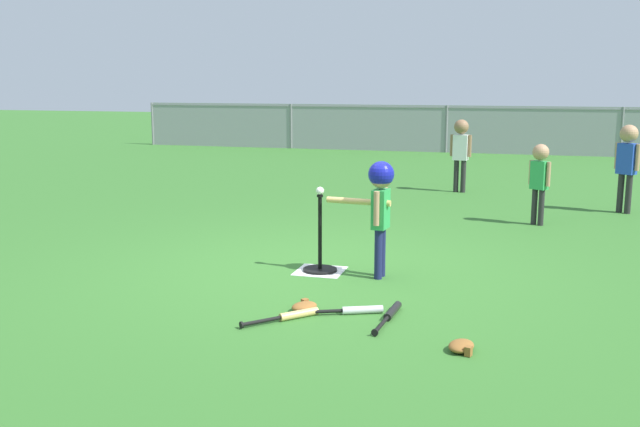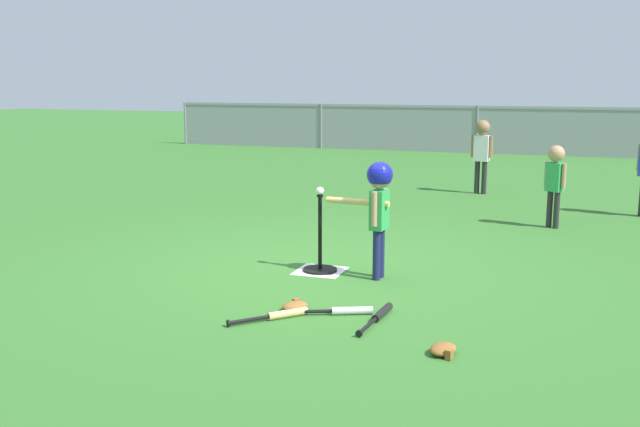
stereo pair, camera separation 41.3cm
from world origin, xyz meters
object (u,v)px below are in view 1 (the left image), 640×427
(spare_bat_black, at_px, (390,314))
(spare_bat_wood, at_px, (291,316))
(batter_child, at_px, (380,195))
(fielder_deep_right, at_px, (627,157))
(baseball_on_tee, at_px, (320,191))
(fielder_deep_left, at_px, (461,146))
(spare_bat_silver, at_px, (354,310))
(glove_near_bats, at_px, (304,306))
(fielder_near_right, at_px, (540,173))
(batting_tee, at_px, (320,259))
(glove_by_plate, at_px, (462,346))

(spare_bat_black, bearing_deg, spare_bat_wood, -161.20)
(batter_child, height_order, fielder_deep_right, fielder_deep_right)
(baseball_on_tee, height_order, fielder_deep_left, fielder_deep_left)
(spare_bat_silver, bearing_deg, glove_near_bats, -176.13)
(fielder_deep_right, xyz_separation_m, spare_bat_wood, (-2.95, -5.40, -0.73))
(baseball_on_tee, relative_size, spare_bat_silver, 0.12)
(fielder_near_right, xyz_separation_m, fielder_deep_right, (1.13, 1.16, 0.12))
(fielder_deep_right, height_order, spare_bat_wood, fielder_deep_right)
(batting_tee, bearing_deg, fielder_near_right, 55.07)
(fielder_deep_left, bearing_deg, fielder_deep_right, -28.70)
(batter_child, distance_m, spare_bat_wood, 1.57)
(batter_child, distance_m, fielder_deep_right, 4.80)
(batting_tee, relative_size, baseball_on_tee, 9.80)
(fielder_deep_right, bearing_deg, fielder_near_right, -134.18)
(spare_bat_wood, bearing_deg, baseball_on_tee, 96.85)
(batting_tee, relative_size, batter_child, 0.68)
(baseball_on_tee, bearing_deg, batter_child, -6.08)
(batting_tee, bearing_deg, baseball_on_tee, 135.00)
(fielder_deep_right, relative_size, fielder_deep_left, 1.03)
(batter_child, xyz_separation_m, spare_bat_silver, (0.02, -1.08, -0.72))
(batting_tee, xyz_separation_m, fielder_deep_right, (3.11, 4.01, 0.64))
(fielder_deep_left, xyz_separation_m, glove_near_bats, (-0.62, -6.43, -0.71))
(spare_bat_silver, bearing_deg, fielder_deep_right, 63.89)
(fielder_near_right, bearing_deg, batting_tee, -124.93)
(fielder_deep_right, height_order, fielder_deep_left, fielder_deep_right)
(fielder_deep_right, bearing_deg, spare_bat_silver, -116.11)
(fielder_deep_left, height_order, spare_bat_silver, fielder_deep_left)
(batting_tee, xyz_separation_m, glove_by_plate, (1.45, -1.70, -0.08))
(glove_by_plate, bearing_deg, baseball_on_tee, 130.49)
(fielder_deep_right, relative_size, spare_bat_wood, 2.34)
(fielder_near_right, relative_size, glove_near_bats, 3.68)
(batter_child, relative_size, fielder_deep_right, 0.90)
(baseball_on_tee, xyz_separation_m, glove_by_plate, (1.45, -1.70, -0.73))
(fielder_deep_left, relative_size, spare_bat_silver, 1.90)
(fielder_deep_right, distance_m, fielder_deep_left, 2.61)
(batter_child, bearing_deg, spare_bat_black, -74.32)
(batter_child, xyz_separation_m, fielder_near_right, (1.42, 2.90, -0.11))
(batter_child, xyz_separation_m, spare_bat_wood, (-0.40, -1.33, -0.72))
(batter_child, relative_size, glove_near_bats, 3.90)
(spare_bat_silver, distance_m, spare_bat_wood, 0.49)
(spare_bat_black, relative_size, glove_by_plate, 2.71)
(batter_child, height_order, glove_by_plate, batter_child)
(fielder_deep_right, bearing_deg, batting_tee, -127.87)
(fielder_deep_right, relative_size, spare_bat_silver, 1.95)
(glove_near_bats, bearing_deg, spare_bat_black, 1.41)
(batting_tee, height_order, glove_near_bats, batting_tee)
(batting_tee, height_order, fielder_deep_left, fielder_deep_left)
(glove_near_bats, bearing_deg, fielder_deep_right, 60.63)
(spare_bat_black, relative_size, glove_near_bats, 2.52)
(fielder_deep_right, distance_m, glove_near_bats, 5.98)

